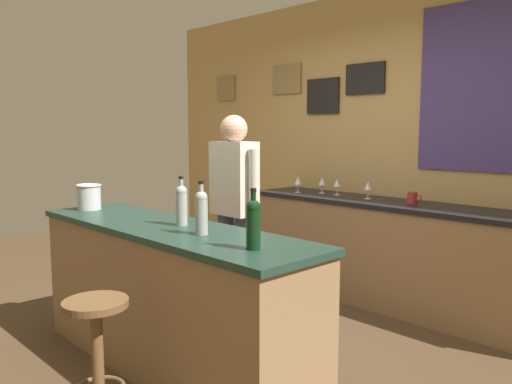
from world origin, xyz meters
name	(u,v)px	position (x,y,z in m)	size (l,w,h in m)	color
ground_plane	(218,349)	(0.00, 0.00, 0.00)	(10.00, 10.00, 0.00)	#4C3823
back_wall	(385,139)	(0.01, 2.03, 1.42)	(6.00, 0.09, 2.80)	tan
bar_counter	(169,298)	(0.00, -0.40, 0.46)	(2.25, 0.60, 0.92)	olive
side_counter	(398,255)	(0.40, 1.65, 0.45)	(2.91, 0.56, 0.90)	olive
bartender	(234,205)	(-0.30, 0.42, 0.94)	(0.52, 0.21, 1.62)	#384766
bar_stool	(97,343)	(0.33, -1.05, 0.46)	(0.32, 0.32, 0.68)	brown
wine_bottle_a	(181,204)	(0.05, -0.33, 1.06)	(0.07, 0.07, 0.31)	#999E99
wine_bottle_b	(201,211)	(0.36, -0.42, 1.06)	(0.07, 0.07, 0.31)	#999E99
wine_bottle_c	(253,222)	(0.82, -0.45, 1.06)	(0.07, 0.07, 0.31)	black
ice_bucket	(89,196)	(-0.95, -0.44, 1.02)	(0.19, 0.19, 0.19)	#B7BABF
wine_glass_a	(298,181)	(-0.65, 1.56, 1.01)	(0.07, 0.07, 0.16)	silver
wine_glass_b	(322,182)	(-0.45, 1.68, 1.01)	(0.07, 0.07, 0.16)	silver
wine_glass_c	(337,183)	(-0.28, 1.69, 1.01)	(0.07, 0.07, 0.16)	silver
wine_glass_d	(368,187)	(0.08, 1.67, 1.01)	(0.07, 0.07, 0.16)	silver
coffee_mug	(413,198)	(0.49, 1.70, 0.95)	(0.13, 0.08, 0.09)	#B2332D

